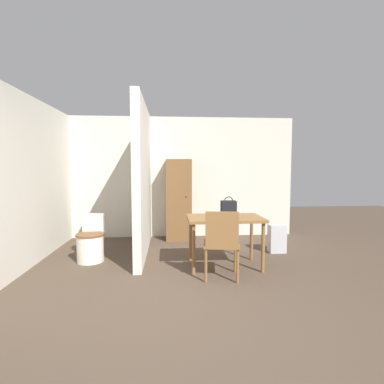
% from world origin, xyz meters
% --- Properties ---
extents(ground_plane, '(16.00, 16.00, 0.00)m').
position_xyz_m(ground_plane, '(0.00, 0.00, 0.00)').
color(ground_plane, '#4C3D30').
extents(wall_back, '(5.13, 0.12, 2.50)m').
position_xyz_m(wall_back, '(0.00, 3.51, 1.25)').
color(wall_back, beige).
rests_on(wall_back, ground_plane).
extents(wall_left, '(0.12, 4.45, 2.50)m').
position_xyz_m(wall_left, '(-2.12, 1.73, 1.25)').
color(wall_left, beige).
rests_on(wall_left, ground_plane).
extents(partition_wall, '(0.12, 2.28, 2.50)m').
position_xyz_m(partition_wall, '(-0.50, 2.32, 1.25)').
color(partition_wall, beige).
rests_on(partition_wall, ground_plane).
extents(dining_table, '(1.08, 0.70, 0.74)m').
position_xyz_m(dining_table, '(0.75, 1.44, 0.65)').
color(dining_table, brown).
rests_on(dining_table, ground_plane).
extents(wooden_chair, '(0.52, 0.52, 0.91)m').
position_xyz_m(wooden_chair, '(0.61, 0.94, 0.50)').
color(wooden_chair, brown).
rests_on(wooden_chair, ground_plane).
extents(toilet, '(0.43, 0.57, 0.70)m').
position_xyz_m(toilet, '(-1.28, 1.88, 0.28)').
color(toilet, silver).
rests_on(toilet, ground_plane).
extents(handbag, '(0.21, 0.16, 0.31)m').
position_xyz_m(handbag, '(0.78, 1.36, 0.86)').
color(handbag, black).
rests_on(handbag, dining_table).
extents(wooden_cabinet, '(0.51, 0.49, 1.62)m').
position_xyz_m(wooden_cabinet, '(0.13, 3.20, 0.81)').
color(wooden_cabinet, brown).
rests_on(wooden_cabinet, ground_plane).
extents(space_heater, '(0.28, 0.20, 0.48)m').
position_xyz_m(space_heater, '(1.78, 2.11, 0.24)').
color(space_heater, '#BCBCC1').
rests_on(space_heater, ground_plane).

